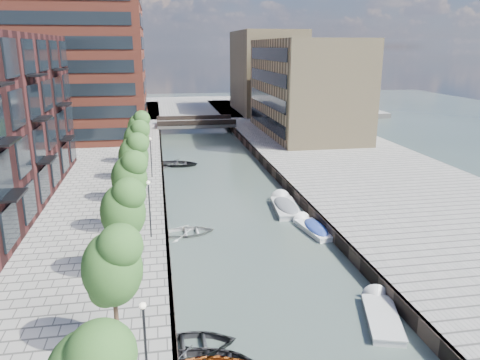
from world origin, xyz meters
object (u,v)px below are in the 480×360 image
object	(u,v)px
sloop_3	(189,234)
sloop_4	(178,166)
tree_1	(112,264)
motorboat_4	(285,206)
tree_2	(123,208)
motorboat_3	(313,228)
tree_3	(129,175)
sloop_1	(189,351)
tree_6	(139,126)
motorboat_2	(380,314)
bridge	(196,123)
tree_4	(133,154)
car	(275,129)
tree_5	(136,138)

from	to	relation	value
sloop_3	sloop_4	size ratio (longest dim) A/B	0.83
tree_1	motorboat_4	bearing A→B (deg)	56.92
tree_2	motorboat_3	distance (m)	16.52
tree_3	sloop_1	distance (m)	14.34
tree_6	sloop_1	size ratio (longest dim) A/B	1.29
sloop_3	motorboat_2	size ratio (longest dim) A/B	0.81
bridge	tree_3	xyz separation A→B (m)	(-8.50, -47.00, 3.92)
sloop_1	sloop_3	size ratio (longest dim) A/B	1.14
tree_2	tree_4	world-z (taller)	same
sloop_1	sloop_3	bearing A→B (deg)	-6.10
motorboat_4	bridge	bearing A→B (deg)	96.14
bridge	tree_4	xyz separation A→B (m)	(-8.50, -40.00, 3.92)
bridge	tree_4	world-z (taller)	tree_4
motorboat_3	tree_6	bearing A→B (deg)	123.97
sloop_3	tree_2	bearing A→B (deg)	151.34
tree_4	car	size ratio (longest dim) A/B	1.66
tree_5	tree_4	bearing A→B (deg)	-90.00
motorboat_4	tree_3	bearing A→B (deg)	-155.67
sloop_1	motorboat_2	bearing A→B (deg)	-85.44
motorboat_3	car	size ratio (longest dim) A/B	1.35
tree_1	sloop_3	distance (m)	16.86
tree_4	car	distance (m)	36.52
bridge	tree_1	xyz separation A→B (m)	(-8.50, -61.00, 3.92)
sloop_4	tree_3	bearing A→B (deg)	-174.31
bridge	motorboat_4	world-z (taller)	bridge
tree_4	tree_2	bearing A→B (deg)	-90.00
tree_4	tree_5	bearing A→B (deg)	90.00
tree_4	motorboat_4	world-z (taller)	tree_4
tree_4	tree_6	world-z (taller)	same
car	tree_2	bearing A→B (deg)	-94.87
tree_1	sloop_4	bearing A→B (deg)	83.40
motorboat_4	tree_4	bearing A→B (deg)	174.89
motorboat_2	motorboat_4	bearing A→B (deg)	91.64
tree_3	sloop_4	xyz separation A→B (m)	(4.32, 23.30, -5.31)
tree_4	sloop_3	xyz separation A→B (m)	(4.09, -5.53, -5.31)
tree_1	sloop_1	distance (m)	6.24
tree_4	motorboat_4	size ratio (longest dim) A/B	1.02
motorboat_2	motorboat_4	world-z (taller)	motorboat_4
motorboat_3	sloop_1	bearing A→B (deg)	-128.37
tree_3	sloop_1	size ratio (longest dim) A/B	1.29
sloop_3	sloop_4	xyz separation A→B (m)	(0.23, 21.83, 0.00)
tree_6	motorboat_2	xyz separation A→B (m)	(13.43, -32.73, -5.22)
tree_4	car	bearing A→B (deg)	56.66
tree_4	sloop_1	bearing A→B (deg)	-81.16
bridge	tree_3	size ratio (longest dim) A/B	2.18
tree_3	motorboat_2	size ratio (longest dim) A/B	1.20
bridge	sloop_3	xyz separation A→B (m)	(-4.41, -45.53, -1.39)
bridge	sloop_3	size ratio (longest dim) A/B	3.23
sloop_4	tree_2	bearing A→B (deg)	-171.92
sloop_3	motorboat_4	size ratio (longest dim) A/B	0.69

